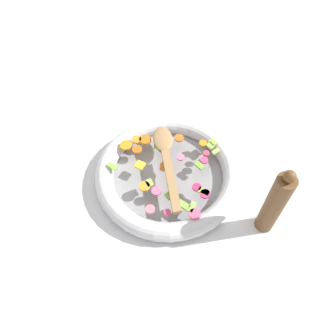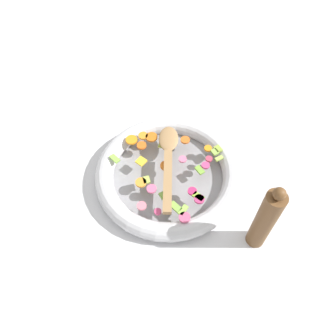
# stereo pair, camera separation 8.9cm
# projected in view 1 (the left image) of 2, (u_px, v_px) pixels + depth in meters

# --- Properties ---
(ground_plane) EXTENTS (4.00, 4.00, 0.00)m
(ground_plane) POSITION_uv_depth(u_px,v_px,m) (168.00, 178.00, 0.93)
(ground_plane) COLOR silver
(skillet) EXTENTS (0.40, 0.40, 0.05)m
(skillet) POSITION_uv_depth(u_px,v_px,m) (168.00, 174.00, 0.91)
(skillet) COLOR gray
(skillet) RESTS_ON ground_plane
(chopped_vegetables) EXTENTS (0.30, 0.31, 0.01)m
(chopped_vegetables) POSITION_uv_depth(u_px,v_px,m) (168.00, 168.00, 0.88)
(chopped_vegetables) COLOR orange
(chopped_vegetables) RESTS_ON skillet
(wooden_spoon) EXTENTS (0.24, 0.22, 0.01)m
(wooden_spoon) POSITION_uv_depth(u_px,v_px,m) (166.00, 157.00, 0.89)
(wooden_spoon) COLOR #A87F51
(wooden_spoon) RESTS_ON chopped_vegetables
(pepper_mill) EXTENTS (0.05, 0.05, 0.24)m
(pepper_mill) POSITION_uv_depth(u_px,v_px,m) (275.00, 204.00, 0.75)
(pepper_mill) COLOR brown
(pepper_mill) RESTS_ON ground_plane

